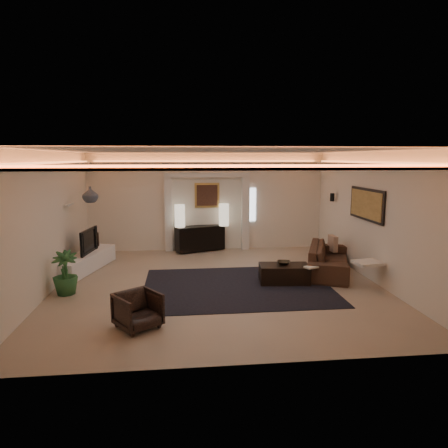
{
  "coord_description": "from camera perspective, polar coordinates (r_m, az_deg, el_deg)",
  "views": [
    {
      "loc": [
        -0.78,
        -8.48,
        2.76
      ],
      "look_at": [
        0.2,
        0.6,
        1.25
      ],
      "focal_mm": 32.24,
      "sensor_mm": 36.0,
      "label": 1
    }
  ],
  "objects": [
    {
      "name": "wall_sconce",
      "position": [
        11.51,
        15.09,
        3.69
      ],
      "size": [
        0.12,
        0.12,
        0.22
      ],
      "primitive_type": "cylinder",
      "color": "black",
      "rests_on": "wall_right"
    },
    {
      "name": "lamp_right",
      "position": [
        11.91,
        -0.01,
        1.34
      ],
      "size": [
        0.35,
        0.35,
        0.65
      ],
      "primitive_type": "cylinder",
      "rotation": [
        0.0,
        0.0,
        -0.22
      ],
      "color": "white",
      "rests_on": "console"
    },
    {
      "name": "lamp_left",
      "position": [
        11.75,
        -6.29,
        1.17
      ],
      "size": [
        0.3,
        0.3,
        0.66
      ],
      "primitive_type": "cylinder",
      "rotation": [
        0.0,
        0.0,
        0.02
      ],
      "color": "white",
      "rests_on": "console"
    },
    {
      "name": "magazine",
      "position": [
        8.93,
        12.25,
        -5.99
      ],
      "size": [
        0.33,
        0.29,
        0.03
      ],
      "primitive_type": "cube",
      "rotation": [
        0.0,
        0.0,
        0.42
      ],
      "color": "beige",
      "rests_on": "coffee_table"
    },
    {
      "name": "wall_niche",
      "position": [
        10.29,
        -21.12,
        2.57
      ],
      "size": [
        0.1,
        0.55,
        0.04
      ],
      "primitive_type": "cube",
      "color": "silver",
      "rests_on": "wall_left"
    },
    {
      "name": "wall_left",
      "position": [
        9.0,
        -23.68,
        0.22
      ],
      "size": [
        0.0,
        7.0,
        7.0
      ],
      "primitive_type": "plane",
      "rotation": [
        1.57,
        0.0,
        1.57
      ],
      "color": "silver",
      "rests_on": "ground"
    },
    {
      "name": "painting_frame",
      "position": [
        12.02,
        -2.42,
        4.09
      ],
      "size": [
        0.74,
        0.04,
        0.74
      ],
      "primitive_type": "cube",
      "color": "tan",
      "rests_on": "wall_back"
    },
    {
      "name": "coffee_table",
      "position": [
        9.12,
        8.52,
        -6.99
      ],
      "size": [
        1.14,
        0.69,
        0.4
      ],
      "primitive_type": "cube",
      "rotation": [
        0.0,
        0.0,
        -0.1
      ],
      "color": "black",
      "rests_on": "ground"
    },
    {
      "name": "console",
      "position": [
        11.98,
        -3.43,
        -1.99
      ],
      "size": [
        1.51,
        0.89,
        0.72
      ],
      "primitive_type": "cube",
      "rotation": [
        0.0,
        0.0,
        0.33
      ],
      "color": "black",
      "rests_on": "ground"
    },
    {
      "name": "daylight_slit",
      "position": [
        12.23,
        3.92,
        2.75
      ],
      "size": [
        0.25,
        0.03,
        1.0
      ],
      "primitive_type": "cube",
      "color": "white",
      "rests_on": "wall_back"
    },
    {
      "name": "wall_front",
      "position": [
        5.21,
        2.65,
        -5.21
      ],
      "size": [
        7.0,
        0.0,
        7.0
      ],
      "primitive_type": "plane",
      "rotation": [
        -1.57,
        0.0,
        0.0
      ],
      "color": "silver",
      "rests_on": "ground"
    },
    {
      "name": "art_panel_frame",
      "position": [
        9.81,
        19.58,
        2.64
      ],
      "size": [
        0.04,
        1.64,
        0.74
      ],
      "primitive_type": "cube",
      "color": "black",
      "rests_on": "wall_right"
    },
    {
      "name": "figurine",
      "position": [
        11.21,
        -17.66,
        -1.96
      ],
      "size": [
        0.16,
        0.16,
        0.36
      ],
      "primitive_type": "cylinder",
      "rotation": [
        0.0,
        0.0,
        0.28
      ],
      "color": "black",
      "rests_on": "media_ledge"
    },
    {
      "name": "area_rug",
      "position": [
        8.8,
        1.87,
        -8.85
      ],
      "size": [
        4.0,
        3.0,
        0.01
      ],
      "primitive_type": "cube",
      "color": "black",
      "rests_on": "ground"
    },
    {
      "name": "pilaster_left",
      "position": [
        12.0,
        -7.87,
        1.35
      ],
      "size": [
        0.22,
        0.2,
        2.2
      ],
      "primitive_type": "cube",
      "color": "silver",
      "rests_on": "ground"
    },
    {
      "name": "pilaster_right",
      "position": [
        12.15,
        3.05,
        1.53
      ],
      "size": [
        0.22,
        0.2,
        2.2
      ],
      "primitive_type": "cube",
      "color": "silver",
      "rests_on": "ground"
    },
    {
      "name": "throw_blanket",
      "position": [
        9.12,
        19.67,
        -5.2
      ],
      "size": [
        0.63,
        0.55,
        0.06
      ],
      "primitive_type": "cube",
      "rotation": [
        0.0,
        0.0,
        0.18
      ],
      "color": "white",
      "rests_on": "sofa"
    },
    {
      "name": "media_ledge",
      "position": [
        10.52,
        -19.06,
        -5.08
      ],
      "size": [
        1.13,
        2.31,
        0.42
      ],
      "primitive_type": "cube",
      "rotation": [
        0.0,
        0.0,
        -0.27
      ],
      "color": "white",
      "rests_on": "ground"
    },
    {
      "name": "bowl",
      "position": [
        9.1,
        8.46,
        -5.44
      ],
      "size": [
        0.37,
        0.37,
        0.07
      ],
      "primitive_type": "imported",
      "rotation": [
        0.0,
        0.0,
        -0.3
      ],
      "color": "black",
      "rests_on": "coffee_table"
    },
    {
      "name": "sofa",
      "position": [
        10.1,
        14.67,
        -4.81
      ],
      "size": [
        2.48,
        1.68,
        0.67
      ],
      "primitive_type": "imported",
      "rotation": [
        0.0,
        0.0,
        1.2
      ],
      "color": "#3A2C1D",
      "rests_on": "ground"
    },
    {
      "name": "alcove_header",
      "position": [
        11.91,
        -2.41,
        6.93
      ],
      "size": [
        2.52,
        0.2,
        0.12
      ],
      "primitive_type": "cube",
      "color": "silver",
      "rests_on": "wall_back"
    },
    {
      "name": "wall_right",
      "position": [
        9.59,
        20.43,
        0.94
      ],
      "size": [
        0.0,
        7.0,
        7.0
      ],
      "primitive_type": "plane",
      "rotation": [
        1.57,
        0.0,
        -1.57
      ],
      "color": "silver",
      "rests_on": "ground"
    },
    {
      "name": "art_panel_gold",
      "position": [
        9.8,
        19.45,
        2.64
      ],
      "size": [
        0.02,
        1.5,
        0.62
      ],
      "primitive_type": "cube",
      "color": "tan",
      "rests_on": "wall_right"
    },
    {
      "name": "painting_canvas",
      "position": [
        12.0,
        -2.41,
        4.08
      ],
      "size": [
        0.62,
        0.02,
        0.62
      ],
      "primitive_type": "cube",
      "color": "#4C2D1E",
      "rests_on": "wall_back"
    },
    {
      "name": "wall_back",
      "position": [
        12.07,
        -2.42,
        3.16
      ],
      "size": [
        7.0,
        0.0,
        7.0
      ],
      "primitive_type": "plane",
      "rotation": [
        1.57,
        0.0,
        0.0
      ],
      "color": "silver",
      "rests_on": "ground"
    },
    {
      "name": "throw_pillow",
      "position": [
        10.88,
        15.17,
        -2.66
      ],
      "size": [
        0.13,
        0.41,
        0.41
      ],
      "primitive_type": "cube",
      "rotation": [
        0.0,
        0.0,
        0.01
      ],
      "color": "tan",
      "rests_on": "sofa"
    },
    {
      "name": "tv",
      "position": [
        10.46,
        -19.14,
        -2.21
      ],
      "size": [
        1.05,
        0.28,
        0.6
      ],
      "primitive_type": "imported",
      "rotation": [
        0.0,
        0.0,
        1.43
      ],
      "color": "black",
      "rests_on": "media_ledge"
    },
    {
      "name": "ceiling",
      "position": [
        8.51,
        -0.92,
        10.33
      ],
      "size": [
        7.0,
        7.0,
        0.0
      ],
      "primitive_type": "plane",
      "rotation": [
        3.14,
        0.0,
        0.0
      ],
      "color": "white",
      "rests_on": "ground"
    },
    {
      "name": "plant",
      "position": [
        8.84,
        -21.63,
        -6.46
      ],
      "size": [
        0.56,
        0.56,
        0.9
      ],
      "primitive_type": "imported",
      "rotation": [
        0.0,
        0.0,
        0.13
      ],
      "color": "#275A2B",
      "rests_on": "ground"
    },
    {
      "name": "ginger_jar",
      "position": [
        10.39,
        -18.45,
        3.98
      ],
      "size": [
        0.46,
        0.46,
        0.39
      ],
      "primitive_type": "imported",
      "rotation": [
        0.0,
        0.0,
        -0.26
      ],
      "color": "#416370",
      "rests_on": "wall_niche"
    },
    {
      "name": "floor",
      "position": [
        8.95,
        -0.87,
        -8.57
      ],
      "size": [
        7.0,
        7.0,
        0.0
      ],
      "primitive_type": "plane",
      "color": "tan",
      "rests_on": "ground"
    },
    {
      "name": "cove_soffit",
      "position": [
        8.51,
        -0.92,
        8.45
      ],
      "size": [
        7.0,
        7.0,
        0.04
      ],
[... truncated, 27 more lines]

